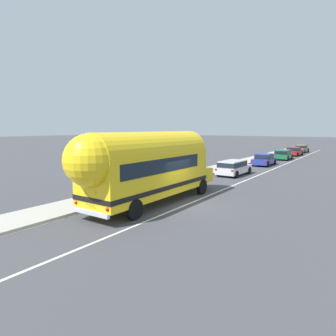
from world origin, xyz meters
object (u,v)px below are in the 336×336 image
car_fourth (294,151)px  painted_bus (147,165)px  car_second (264,159)px  car_fifth (301,148)px  car_third (283,154)px  car_lead (233,167)px

car_fourth → painted_bus: bearing=-90.2°
car_second → car_fifth: same height
painted_bus → car_third: size_ratio=2.58×
car_lead → car_fourth: same height
painted_bus → car_fifth: 44.26m
car_third → car_fourth: (-0.09, 7.33, -0.04)m
car_fifth → car_fourth: bearing=-88.2°
car_third → car_fifth: (-0.32, 14.42, -0.05)m
car_lead → painted_bus: bearing=-89.3°
car_second → car_fourth: size_ratio=0.97×
car_third → car_fifth: same height
car_fifth → car_second: bearing=-89.9°
car_lead → car_third: bearing=88.7°
car_third → car_fifth: 14.42m
car_lead → car_fifth: bearing=89.9°
painted_bus → car_second: size_ratio=2.51×
car_fourth → car_fifth: same height
car_lead → car_third: size_ratio=1.04×
painted_bus → car_second: (-0.06, 22.00, -1.57)m
painted_bus → car_second: 22.05m
car_fourth → car_fifth: bearing=91.8°
car_second → car_fourth: 15.14m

